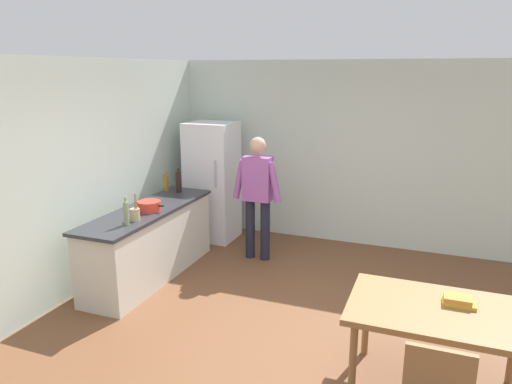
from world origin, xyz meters
TOP-DOWN VIEW (x-y plane):
  - ground_plane at (0.00, 0.00)m, footprint 14.00×14.00m
  - wall_back at (0.00, 3.00)m, footprint 6.40×0.12m
  - wall_left at (-2.60, 0.20)m, footprint 0.12×5.60m
  - kitchen_counter at (-2.00, 0.80)m, footprint 0.64×2.20m
  - refrigerator at (-1.90, 2.40)m, footprint 0.70×0.67m
  - person at (-0.95, 1.85)m, footprint 0.70×0.22m
  - dining_table at (1.40, -0.30)m, footprint 1.40×0.90m
  - cooking_pot at (-1.93, 0.73)m, footprint 0.40×0.28m
  - utensil_jar at (-1.86, 0.34)m, footprint 0.11×0.11m
  - bottle_wine_dark at (-2.05, 1.64)m, footprint 0.08×0.08m
  - bottle_oil_amber at (-2.26, 1.66)m, footprint 0.06×0.06m
  - bottle_vinegar_tall at (-1.85, 0.17)m, footprint 0.06×0.06m
  - book_stack at (1.53, -0.18)m, footprint 0.25×0.16m

SIDE VIEW (x-z plane):
  - ground_plane at x=0.00m, z-range 0.00..0.00m
  - kitchen_counter at x=-2.00m, z-range 0.00..0.90m
  - dining_table at x=1.40m, z-range 0.30..1.05m
  - book_stack at x=1.53m, z-range 0.75..0.82m
  - refrigerator at x=-1.90m, z-range 0.00..1.80m
  - cooking_pot at x=-1.93m, z-range 0.90..1.02m
  - person at x=-0.95m, z-range 0.13..1.83m
  - utensil_jar at x=-1.86m, z-range 0.82..1.14m
  - bottle_oil_amber at x=-2.26m, z-range 0.88..1.16m
  - bottle_vinegar_tall at x=-1.85m, z-range 0.88..1.20m
  - bottle_wine_dark at x=-2.05m, z-range 0.88..1.22m
  - wall_back at x=0.00m, z-range 0.00..2.70m
  - wall_left at x=-2.60m, z-range 0.00..2.70m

